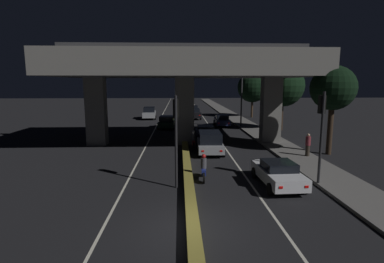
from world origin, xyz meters
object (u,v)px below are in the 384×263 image
object	(u,v)px
traffic_light_right_of_median	(321,122)
pedestrian_on_sidewalk	(308,145)
car_silver_second_oncoming	(149,113)
car_dark_green_lead_oncoming	(167,122)
car_white_lead	(278,173)
car_dark_blue_third	(205,132)
traffic_light_left_of_median	(176,125)
car_silver_second	(210,142)
street_lamp	(238,91)
motorcycle_red_filtering_mid	(194,141)
car_dark_blue_fourth	(222,120)
car_grey_sixth	(193,110)
motorcycle_blue_filtering_near	(204,169)
car_black_fifth	(194,114)

from	to	relation	value
traffic_light_right_of_median	pedestrian_on_sidewalk	world-z (taller)	traffic_light_right_of_median
car_silver_second_oncoming	car_dark_green_lead_oncoming	bearing A→B (deg)	14.62
car_white_lead	car_dark_blue_third	world-z (taller)	car_dark_blue_third
traffic_light_left_of_median	car_silver_second_oncoming	xyz separation A→B (m)	(-4.41, 30.79, -2.36)
traffic_light_right_of_median	car_silver_second	bearing A→B (deg)	123.10
street_lamp	motorcycle_red_filtering_mid	world-z (taller)	street_lamp
car_dark_blue_fourth	car_grey_sixth	distance (m)	15.16
car_dark_blue_third	motorcycle_blue_filtering_near	xyz separation A→B (m)	(-1.13, -12.08, -0.09)
car_grey_sixth	car_dark_green_lead_oncoming	xyz separation A→B (m)	(-3.91, -16.08, -0.02)
car_white_lead	motorcycle_blue_filtering_near	bearing A→B (deg)	72.15
car_grey_sixth	car_white_lead	bearing A→B (deg)	-176.10
motorcycle_red_filtering_mid	car_grey_sixth	bearing A→B (deg)	-1.23
street_lamp	car_silver_second_oncoming	xyz separation A→B (m)	(-11.83, 9.26, -3.57)
car_silver_second	car_black_fifth	distance (m)	22.84
pedestrian_on_sidewalk	traffic_light_right_of_median	bearing A→B (deg)	-108.56
car_silver_second	car_silver_second_oncoming	distance (m)	24.09
traffic_light_right_of_median	car_silver_second_oncoming	distance (m)	33.14
car_dark_blue_fourth	car_dark_green_lead_oncoming	xyz separation A→B (m)	(-6.92, -1.22, 0.02)
car_silver_second	motorcycle_red_filtering_mid	world-z (taller)	car_silver_second
traffic_light_left_of_median	car_dark_green_lead_oncoming	bearing A→B (deg)	93.65
traffic_light_right_of_median	motorcycle_blue_filtering_near	xyz separation A→B (m)	(-6.05, 1.13, -2.78)
traffic_light_right_of_median	car_dark_green_lead_oncoming	bearing A→B (deg)	113.02
car_white_lead	pedestrian_on_sidewalk	size ratio (longest dim) A/B	2.56
car_silver_second_oncoming	motorcycle_red_filtering_mid	xyz separation A→B (m)	(5.78, -21.40, -0.29)
car_silver_second	pedestrian_on_sidewalk	world-z (taller)	pedestrian_on_sidewalk
street_lamp	car_silver_second	xyz separation A→B (m)	(-4.86, -13.80, -3.61)
car_black_fifth	street_lamp	bearing A→B (deg)	-153.67
car_dark_blue_third	car_grey_sixth	bearing A→B (deg)	0.15
car_white_lead	car_black_fifth	distance (m)	30.68
car_dark_blue_fourth	car_dark_blue_third	bearing A→B (deg)	163.90
street_lamp	car_black_fifth	world-z (taller)	street_lamp
car_silver_second	motorcycle_blue_filtering_near	size ratio (longest dim) A/B	2.19
car_black_fifth	pedestrian_on_sidewalk	world-z (taller)	pedestrian_on_sidewalk
traffic_light_left_of_median	car_white_lead	xyz separation A→B (m)	(5.42, 0.03, -2.60)
traffic_light_right_of_median	car_dark_blue_fourth	bearing A→B (deg)	95.16
car_silver_second	motorcycle_red_filtering_mid	xyz separation A→B (m)	(-1.19, 1.66, -0.24)
car_black_fifth	car_dark_green_lead_oncoming	size ratio (longest dim) A/B	1.13
traffic_light_left_of_median	motorcycle_blue_filtering_near	distance (m)	3.27
car_dark_blue_third	car_silver_second_oncoming	size ratio (longest dim) A/B	0.91
street_lamp	car_dark_blue_third	size ratio (longest dim) A/B	1.81
street_lamp	car_dark_green_lead_oncoming	size ratio (longest dim) A/B	1.82
car_silver_second	car_grey_sixth	xyz separation A→B (m)	(0.02, 29.36, -0.08)
car_dark_blue_third	car_silver_second_oncoming	bearing A→B (deg)	21.86
car_dark_blue_third	car_dark_blue_fourth	bearing A→B (deg)	-17.98
car_silver_second	motorcycle_red_filtering_mid	bearing A→B (deg)	36.81
motorcycle_blue_filtering_near	pedestrian_on_sidewalk	bearing A→B (deg)	-56.20
car_dark_blue_third	pedestrian_on_sidewalk	xyz separation A→B (m)	(6.87, -7.40, 0.26)
car_silver_second	car_dark_blue_third	xyz separation A→B (m)	(0.12, 5.49, -0.17)
traffic_light_right_of_median	car_white_lead	distance (m)	3.48
traffic_light_right_of_median	car_grey_sixth	distance (m)	37.51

